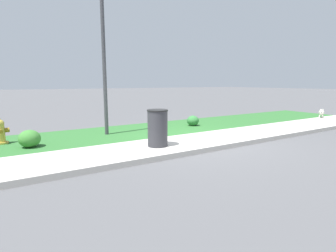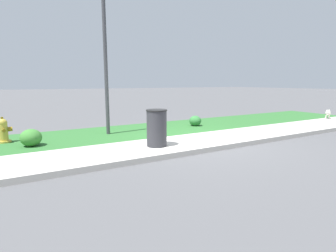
{
  "view_description": "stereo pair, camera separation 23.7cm",
  "coord_description": "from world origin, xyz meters",
  "px_view_note": "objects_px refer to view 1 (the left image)",
  "views": [
    {
      "loc": [
        -4.36,
        -5.45,
        1.57
      ],
      "look_at": [
        -0.69,
        0.47,
        0.4
      ],
      "focal_mm": 28.0,
      "sensor_mm": 36.0,
      "label": 1
    },
    {
      "loc": [
        -4.16,
        -5.57,
        1.57
      ],
      "look_at": [
        -0.69,
        0.47,
        0.4
      ],
      "focal_mm": 28.0,
      "sensor_mm": 36.0,
      "label": 2
    }
  ],
  "objects_px": {
    "small_white_dog": "(321,113)",
    "shrub_bush_mid_verge": "(30,139)",
    "street_lamp": "(103,25)",
    "trash_bin": "(158,128)",
    "fire_hydrant_near_corner": "(0,132)",
    "shrub_bush_far_verge": "(193,121)"
  },
  "relations": [
    {
      "from": "small_white_dog",
      "to": "shrub_bush_mid_verge",
      "type": "xyz_separation_m",
      "value": [
        -11.41,
        0.87,
        -0.03
      ]
    },
    {
      "from": "street_lamp",
      "to": "trash_bin",
      "type": "height_order",
      "value": "street_lamp"
    },
    {
      "from": "small_white_dog",
      "to": "trash_bin",
      "type": "height_order",
      "value": "trash_bin"
    },
    {
      "from": "fire_hydrant_near_corner",
      "to": "street_lamp",
      "type": "relative_size",
      "value": 0.14
    },
    {
      "from": "street_lamp",
      "to": "shrub_bush_far_verge",
      "type": "height_order",
      "value": "street_lamp"
    },
    {
      "from": "trash_bin",
      "to": "shrub_bush_mid_verge",
      "type": "bearing_deg",
      "value": 149.79
    },
    {
      "from": "fire_hydrant_near_corner",
      "to": "shrub_bush_far_verge",
      "type": "relative_size",
      "value": 1.56
    },
    {
      "from": "small_white_dog",
      "to": "shrub_bush_far_verge",
      "type": "xyz_separation_m",
      "value": [
        -6.08,
        1.34,
        -0.06
      ]
    },
    {
      "from": "trash_bin",
      "to": "shrub_bush_far_verge",
      "type": "xyz_separation_m",
      "value": [
        2.63,
        2.04,
        -0.27
      ]
    },
    {
      "from": "small_white_dog",
      "to": "trash_bin",
      "type": "relative_size",
      "value": 0.54
    },
    {
      "from": "shrub_bush_mid_verge",
      "to": "trash_bin",
      "type": "bearing_deg",
      "value": -30.21
    },
    {
      "from": "shrub_bush_mid_verge",
      "to": "small_white_dog",
      "type": "bearing_deg",
      "value": -4.38
    },
    {
      "from": "street_lamp",
      "to": "shrub_bush_far_verge",
      "type": "distance_m",
      "value": 4.38
    },
    {
      "from": "fire_hydrant_near_corner",
      "to": "small_white_dog",
      "type": "relative_size",
      "value": 1.37
    },
    {
      "from": "small_white_dog",
      "to": "trash_bin",
      "type": "distance_m",
      "value": 8.74
    },
    {
      "from": "fire_hydrant_near_corner",
      "to": "street_lamp",
      "type": "distance_m",
      "value": 3.95
    },
    {
      "from": "shrub_bush_mid_verge",
      "to": "shrub_bush_far_verge",
      "type": "height_order",
      "value": "shrub_bush_mid_verge"
    },
    {
      "from": "fire_hydrant_near_corner",
      "to": "shrub_bush_far_verge",
      "type": "bearing_deg",
      "value": 79.58
    },
    {
      "from": "street_lamp",
      "to": "trash_bin",
      "type": "distance_m",
      "value": 3.5
    },
    {
      "from": "small_white_dog",
      "to": "shrub_bush_mid_verge",
      "type": "distance_m",
      "value": 11.44
    },
    {
      "from": "fire_hydrant_near_corner",
      "to": "small_white_dog",
      "type": "height_order",
      "value": "fire_hydrant_near_corner"
    },
    {
      "from": "small_white_dog",
      "to": "shrub_bush_mid_verge",
      "type": "relative_size",
      "value": 0.99
    }
  ]
}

